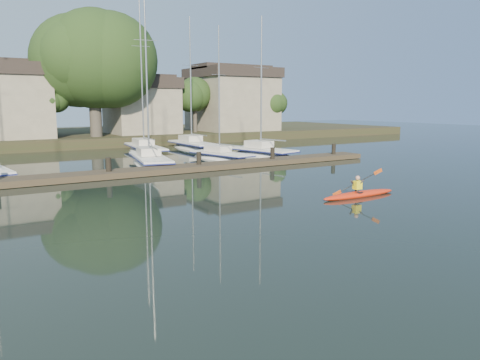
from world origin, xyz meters
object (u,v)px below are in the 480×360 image
sailboat_3 (221,161)px  kayak (359,193)px  sailboat_7 (193,151)px  sailboat_6 (145,154)px  sailboat_2 (150,167)px  dock (156,170)px  sailboat_4 (262,159)px

sailboat_3 → kayak: bearing=-108.5°
sailboat_7 → sailboat_6: bearing=-171.4°
sailboat_6 → sailboat_2: bearing=-101.6°
dock → sailboat_6: sailboat_6 is taller
kayak → sailboat_7: bearing=81.9°
sailboat_6 → sailboat_7: bearing=15.4°
sailboat_7 → sailboat_2: bearing=-131.1°
dock → sailboat_7: bearing=55.7°
kayak → sailboat_7: 25.82m
kayak → sailboat_6: sailboat_6 is taller
sailboat_3 → sailboat_6: 8.81m
kayak → dock: kayak is taller
kayak → sailboat_2: 16.91m
sailboat_2 → sailboat_7: size_ratio=1.09×
sailboat_3 → sailboat_7: sailboat_7 is taller
dock → sailboat_7: size_ratio=2.46×
kayak → dock: 13.16m
kayak → sailboat_3: bearing=83.9°
kayak → sailboat_2: bearing=104.4°
sailboat_2 → dock: bearing=-94.6°
kayak → sailboat_6: bearing=93.6°
dock → sailboat_3: (7.26, 4.50, -0.37)m
sailboat_6 → sailboat_3: bearing=-61.8°
kayak → sailboat_7: sailboat_7 is taller
sailboat_3 → sailboat_6: bearing=99.7°
sailboat_2 → sailboat_7: (7.94, 9.11, -0.02)m
kayak → sailboat_4: (5.91, 16.53, -0.38)m
sailboat_7 → sailboat_4: bearing=-77.4°
kayak → sailboat_7: size_ratio=0.32×
sailboat_3 → sailboat_7: 9.20m
dock → sailboat_2: bearing=73.8°
sailboat_4 → sailboat_7: bearing=91.2°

